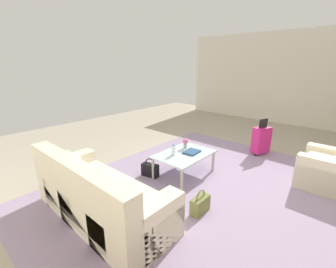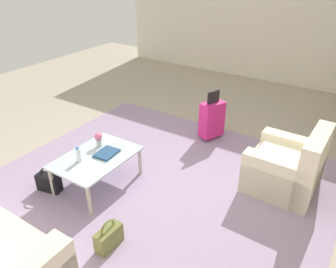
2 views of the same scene
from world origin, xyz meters
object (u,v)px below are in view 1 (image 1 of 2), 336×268
at_px(armchair, 334,171).
at_px(coffee_table_book, 192,152).
at_px(handbag_olive, 200,204).
at_px(handbag_black, 150,170).
at_px(coffee_table, 184,156).
at_px(water_bottle, 173,150).
at_px(suitcase_magenta, 261,140).
at_px(flower_vase, 185,142).
at_px(couch, 96,199).

distance_m(armchair, coffee_table_book, 2.40).
distance_m(handbag_olive, handbag_black, 1.35).
bearing_deg(coffee_table, water_bottle, -26.57).
xyz_separation_m(armchair, suitcase_magenta, (-0.70, -1.47, 0.05)).
bearing_deg(flower_vase, handbag_black, -23.50).
bearing_deg(water_bottle, couch, 0.00).
relative_size(couch, water_bottle, 10.61).
bearing_deg(suitcase_magenta, handbag_olive, 3.51).
xyz_separation_m(coffee_table, water_bottle, (0.20, -0.10, 0.14)).
distance_m(coffee_table_book, handbag_olive, 1.22).
height_order(armchair, coffee_table, armchair).
bearing_deg(couch, coffee_table, 176.81).
bearing_deg(handbag_olive, flower_vase, -133.72).
bearing_deg(coffee_table_book, handbag_black, -46.74).
bearing_deg(flower_vase, water_bottle, 6.79).
distance_m(coffee_table_book, flower_vase, 0.27).
distance_m(water_bottle, coffee_table_book, 0.38).
height_order(water_bottle, coffee_table_book, water_bottle).
xyz_separation_m(coffee_table, coffee_table_book, (-0.12, 0.08, 0.06)).
height_order(suitcase_magenta, handbag_black, suitcase_magenta).
height_order(couch, suitcase_magenta, couch).
bearing_deg(flower_vase, armchair, 114.94).
bearing_deg(handbag_olive, handbag_black, -102.50).
relative_size(flower_vase, handbag_black, 0.57).
height_order(armchair, suitcase_magenta, armchair).
height_order(coffee_table_book, handbag_black, coffee_table_book).
xyz_separation_m(armchair, coffee_table_book, (1.18, -2.09, 0.15)).
bearing_deg(handbag_black, couch, 14.61).
height_order(coffee_table_book, handbag_olive, coffee_table_book).
height_order(couch, handbag_olive, couch).
distance_m(armchair, flower_vase, 2.57).
height_order(water_bottle, handbag_black, water_bottle).
distance_m(armchair, coffee_table, 2.53).
relative_size(water_bottle, handbag_olive, 0.57).
xyz_separation_m(coffee_table, suitcase_magenta, (-2.00, 0.70, -0.03)).
bearing_deg(handbag_olive, couch, -43.01).
bearing_deg(coffee_table_book, armchair, 114.80).
bearing_deg(water_bottle, handbag_black, -52.86).
bearing_deg(armchair, handbag_black, -56.05).
xyz_separation_m(water_bottle, suitcase_magenta, (-2.20, 0.80, -0.18)).
xyz_separation_m(couch, handbag_black, (-1.33, -0.35, -0.18)).
height_order(water_bottle, suitcase_magenta, suitcase_magenta).
bearing_deg(coffee_table_book, couch, -10.00).
relative_size(couch, coffee_table_book, 7.12).
relative_size(couch, coffee_table, 1.99).
xyz_separation_m(armchair, handbag_black, (1.76, -2.62, -0.17)).
bearing_deg(suitcase_magenta, armchair, 64.48).
height_order(handbag_olive, handbag_black, same).
bearing_deg(coffee_table, flower_vase, -145.71).
distance_m(coffee_table_book, suitcase_magenta, 1.98).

